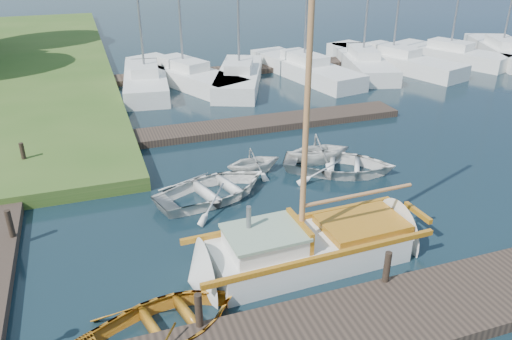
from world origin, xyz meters
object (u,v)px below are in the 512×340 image
object	(u,v)px
tender_d	(319,148)
marina_boat_6	(449,53)
marina_boat_5	(392,59)
marina_boat_2	(239,76)
marina_boat_7	(501,50)
marina_boat_4	(362,61)
mooring_post_2	(387,267)
marina_boat_0	(145,79)
dinghy	(165,321)
sailboat	(313,249)
mooring_post_1	(199,310)
marina_boat_1	(184,73)
mooring_post_5	(23,154)
tender_b	(254,159)
tender_a	(214,186)
tender_c	(339,162)
marina_boat_3	(304,67)
mooring_post_4	(10,224)

from	to	relation	value
tender_d	marina_boat_6	world-z (taller)	marina_boat_6
marina_boat_5	marina_boat_6	xyz separation A→B (m)	(4.42, 0.03, 0.00)
marina_boat_2	marina_boat_7	bearing A→B (deg)	-65.67
marina_boat_4	mooring_post_2	bearing A→B (deg)	166.29
tender_d	marina_boat_0	bearing A→B (deg)	26.16
mooring_post_2	marina_boat_6	distance (m)	25.53
dinghy	sailboat	bearing A→B (deg)	-85.63
mooring_post_1	marina_boat_1	bearing A→B (deg)	79.17
marina_boat_4	dinghy	bearing A→B (deg)	155.20
marina_boat_7	mooring_post_5	bearing A→B (deg)	128.99
mooring_post_2	marina_boat_1	bearing A→B (deg)	92.12
tender_b	marina_boat_4	bearing A→B (deg)	-48.48
marina_boat_0	marina_boat_7	distance (m)	23.97
mooring_post_2	marina_boat_4	distance (m)	21.68
sailboat	mooring_post_1	bearing A→B (deg)	-155.36
tender_a	tender_d	bearing A→B (deg)	-89.53
tender_c	marina_boat_3	world-z (taller)	marina_boat_3
mooring_post_5	tender_a	xyz separation A→B (m)	(5.87, -4.13, -0.30)
mooring_post_1	tender_c	world-z (taller)	mooring_post_1
sailboat	marina_boat_4	distance (m)	20.77
tender_b	tender_c	distance (m)	3.04
tender_a	tender_c	xyz separation A→B (m)	(4.70, 0.39, 0.00)
mooring_post_1	marina_boat_0	bearing A→B (deg)	85.37
dinghy	marina_boat_7	world-z (taller)	marina_boat_7
mooring_post_4	marina_boat_4	xyz separation A→B (m)	(18.91, 14.02, -0.13)
marina_boat_5	mooring_post_4	bearing A→B (deg)	105.99
marina_boat_3	marina_boat_4	distance (m)	4.07
dinghy	tender_c	bearing A→B (deg)	-65.31
dinghy	tender_d	xyz separation A→B (m)	(6.92, 6.91, 0.25)
marina_boat_5	marina_boat_6	bearing A→B (deg)	-107.34
mooring_post_2	marina_boat_2	xyz separation A→B (m)	(2.11, 18.20, -0.13)
dinghy	marina_boat_5	world-z (taller)	marina_boat_5
sailboat	marina_boat_7	bearing A→B (deg)	35.60
marina_boat_2	marina_boat_5	world-z (taller)	marina_boat_5
mooring_post_5	marina_boat_0	world-z (taller)	marina_boat_0
dinghy	tender_a	size ratio (longest dim) A/B	0.92
marina_boat_0	marina_boat_6	bearing A→B (deg)	-83.34
marina_boat_6	marina_boat_7	world-z (taller)	marina_boat_7
tender_b	marina_boat_3	world-z (taller)	marina_boat_3
marina_boat_3	marina_boat_4	size ratio (longest dim) A/B	1.08
tender_a	marina_boat_1	world-z (taller)	marina_boat_1
dinghy	marina_boat_3	bearing A→B (deg)	-46.60
tender_a	marina_boat_2	size ratio (longest dim) A/B	0.38
marina_boat_3	marina_boat_6	distance (m)	10.65
mooring_post_4	tender_c	bearing A→B (deg)	6.76
marina_boat_0	marina_boat_2	distance (m)	5.15
tender_d	marina_boat_6	xyz separation A→B (m)	(15.25, 11.85, -0.05)
mooring_post_2	tender_c	size ratio (longest dim) A/B	0.20
mooring_post_1	marina_boat_2	size ratio (longest dim) A/B	0.08
tender_c	marina_boat_2	distance (m)	11.95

